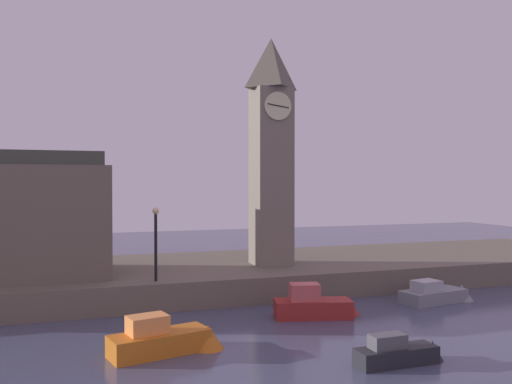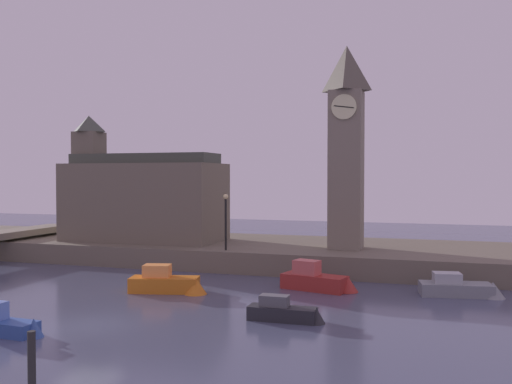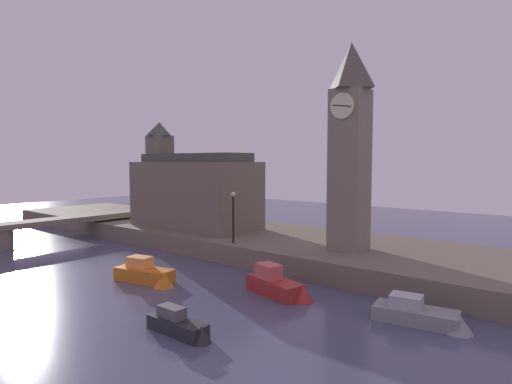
{
  "view_description": "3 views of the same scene",
  "coord_description": "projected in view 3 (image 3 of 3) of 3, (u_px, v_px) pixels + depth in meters",
  "views": [
    {
      "loc": [
        -3.25,
        -13.53,
        6.77
      ],
      "look_at": [
        7.11,
        16.67,
        6.17
      ],
      "focal_mm": 37.53,
      "sensor_mm": 36.0,
      "label": 1
    },
    {
      "loc": [
        14.58,
        -21.1,
        6.66
      ],
      "look_at": [
        2.75,
        16.07,
        5.55
      ],
      "focal_mm": 38.85,
      "sensor_mm": 36.0,
      "label": 2
    },
    {
      "loc": [
        22.65,
        -8.72,
        7.76
      ],
      "look_at": [
        2.48,
        15.74,
        5.44
      ],
      "focal_mm": 29.84,
      "sensor_mm": 36.0,
      "label": 3
    }
  ],
  "objects": [
    {
      "name": "ground_plane",
      "position": [
        22.0,
        314.0,
        21.64
      ],
      "size": [
        120.0,
        120.0,
        0.0
      ],
      "primitive_type": "plane",
      "color": "#474C66"
    },
    {
      "name": "far_embankment",
      "position": [
        265.0,
        242.0,
        36.98
      ],
      "size": [
        70.0,
        12.0,
        1.5
      ],
      "primitive_type": "cube",
      "color": "#6B6051",
      "rests_on": "ground"
    },
    {
      "name": "clock_tower",
      "position": [
        350.0,
        144.0,
        29.66
      ],
      "size": [
        2.52,
        2.56,
        14.43
      ],
      "color": "slate",
      "rests_on": "far_embankment"
    },
    {
      "name": "parliament_hall",
      "position": [
        192.0,
        190.0,
        40.69
      ],
      "size": [
        12.55,
        5.93,
        10.2
      ],
      "color": "#6B6051",
      "rests_on": "far_embankment"
    },
    {
      "name": "streetlamp",
      "position": [
        233.0,
        211.0,
        32.3
      ],
      "size": [
        0.36,
        0.36,
        3.93
      ],
      "color": "black",
      "rests_on": "far_embankment"
    },
    {
      "name": "boat_dinghy_red",
      "position": [
        279.0,
        286.0,
        24.5
      ],
      "size": [
        4.72,
        2.32,
        1.72
      ],
      "color": "maroon",
      "rests_on": "ground"
    },
    {
      "name": "boat_barge_dark",
      "position": [
        181.0,
        326.0,
        18.96
      ],
      "size": [
        3.62,
        1.03,
        1.2
      ],
      "color": "#232328",
      "rests_on": "ground"
    },
    {
      "name": "boat_patrol_orange",
      "position": [
        148.0,
        274.0,
        27.17
      ],
      "size": [
        4.8,
        2.31,
        1.57
      ],
      "color": "orange",
      "rests_on": "ground"
    },
    {
      "name": "boat_cruiser_grey",
      "position": [
        425.0,
        316.0,
        20.11
      ],
      "size": [
        4.77,
        2.19,
        1.36
      ],
      "color": "gray",
      "rests_on": "ground"
    }
  ]
}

